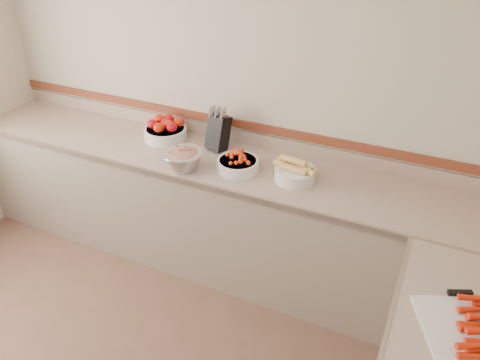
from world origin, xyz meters
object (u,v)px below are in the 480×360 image
at_px(knife_block, 218,132).
at_px(tomato_bowl, 166,130).
at_px(corn_bowl, 295,172).
at_px(rhubarb_bowl, 183,159).
at_px(cherry_tomato_bowl, 238,163).

relative_size(knife_block, tomato_bowl, 1.02).
bearing_deg(corn_bowl, tomato_bowl, 171.60).
distance_m(knife_block, corn_bowl, 0.68).
bearing_deg(rhubarb_bowl, corn_bowl, 14.36).
bearing_deg(tomato_bowl, knife_block, 3.26).
relative_size(knife_block, rhubarb_bowl, 1.22).
height_order(cherry_tomato_bowl, rhubarb_bowl, rhubarb_bowl).
bearing_deg(knife_block, rhubarb_bowl, -101.00).
height_order(knife_block, tomato_bowl, knife_block).
bearing_deg(tomato_bowl, cherry_tomato_bowl, -16.03).
relative_size(knife_block, corn_bowl, 1.12).
bearing_deg(cherry_tomato_bowl, corn_bowl, 5.85).
height_order(tomato_bowl, cherry_tomato_bowl, tomato_bowl).
height_order(tomato_bowl, rhubarb_bowl, tomato_bowl).
relative_size(cherry_tomato_bowl, corn_bowl, 0.97).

